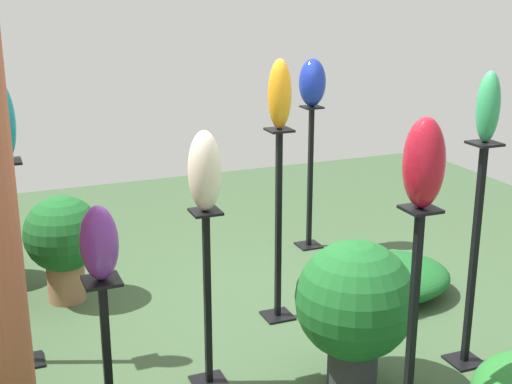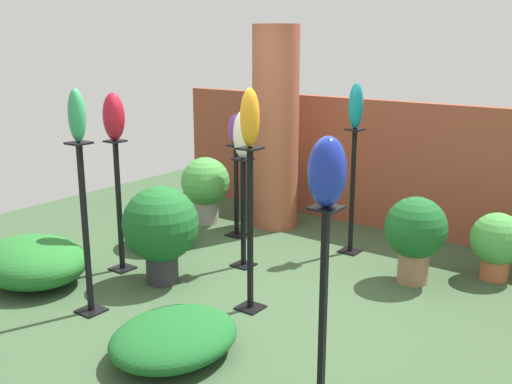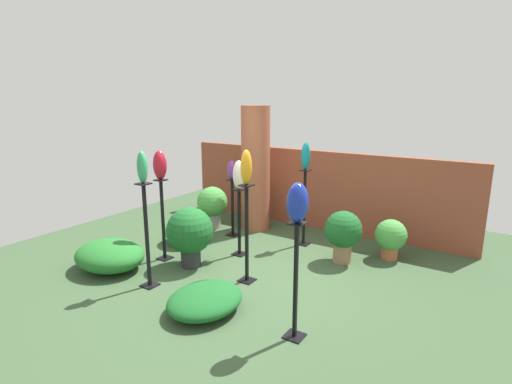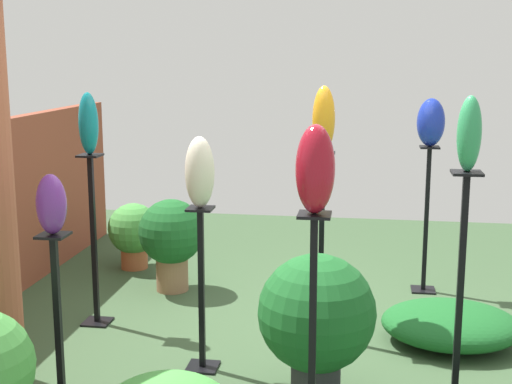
{
  "view_description": "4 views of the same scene",
  "coord_description": "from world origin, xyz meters",
  "px_view_note": "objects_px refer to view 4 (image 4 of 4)",
  "views": [
    {
      "loc": [
        -3.97,
        1.68,
        2.28
      ],
      "look_at": [
        -0.24,
        0.16,
        1.07
      ],
      "focal_mm": 50.0,
      "sensor_mm": 36.0,
      "label": 1
    },
    {
      "loc": [
        2.93,
        -3.76,
        2.16
      ],
      "look_at": [
        -0.17,
        0.37,
        0.82
      ],
      "focal_mm": 42.0,
      "sensor_mm": 36.0,
      "label": 2
    },
    {
      "loc": [
        3.02,
        -4.31,
        2.43
      ],
      "look_at": [
        0.17,
        0.07,
        1.2
      ],
      "focal_mm": 28.0,
      "sensor_mm": 36.0,
      "label": 3
    },
    {
      "loc": [
        -4.67,
        -0.46,
        2.01
      ],
      "look_at": [
        0.2,
        0.3,
        1.05
      ],
      "focal_mm": 50.0,
      "sensor_mm": 36.0,
      "label": 4
    }
  ],
  "objects_px": {
    "pedestal_teal": "(94,247)",
    "pedestal_ivory": "(202,297)",
    "pedestal_violet": "(59,331)",
    "art_vase_amber": "(324,119)",
    "pedestal_amber": "(321,254)",
    "pedestal_jade": "(459,306)",
    "pedestal_cobalt": "(426,226)",
    "potted_plant_back_center": "(317,317)",
    "art_vase_teal": "(88,124)",
    "potted_plant_front_left": "(134,231)",
    "pedestal_ruby": "(312,346)",
    "art_vase_cobalt": "(431,122)",
    "art_vase_ruby": "(315,169)",
    "art_vase_ivory": "(200,172)",
    "art_vase_jade": "(469,134)",
    "potted_plant_near_pillar": "(171,236)",
    "art_vase_violet": "(51,204)"
  },
  "relations": [
    {
      "from": "pedestal_ruby",
      "to": "art_vase_cobalt",
      "type": "xyz_separation_m",
      "value": [
        2.66,
        -0.76,
        0.87
      ]
    },
    {
      "from": "pedestal_ruby",
      "to": "pedestal_cobalt",
      "type": "relative_size",
      "value": 1.0
    },
    {
      "from": "art_vase_teal",
      "to": "potted_plant_front_left",
      "type": "bearing_deg",
      "value": 6.88
    },
    {
      "from": "art_vase_ruby",
      "to": "potted_plant_back_center",
      "type": "relative_size",
      "value": 0.48
    },
    {
      "from": "art_vase_jade",
      "to": "potted_plant_near_pillar",
      "type": "bearing_deg",
      "value": 49.36
    },
    {
      "from": "art_vase_violet",
      "to": "potted_plant_near_pillar",
      "type": "distance_m",
      "value": 2.23
    },
    {
      "from": "pedestal_cobalt",
      "to": "potted_plant_front_left",
      "type": "distance_m",
      "value": 2.69
    },
    {
      "from": "art_vase_jade",
      "to": "pedestal_ruby",
      "type": "bearing_deg",
      "value": 123.39
    },
    {
      "from": "pedestal_violet",
      "to": "pedestal_cobalt",
      "type": "relative_size",
      "value": 0.82
    },
    {
      "from": "pedestal_cobalt",
      "to": "potted_plant_near_pillar",
      "type": "xyz_separation_m",
      "value": [
        -0.31,
        2.14,
        -0.1
      ]
    },
    {
      "from": "pedestal_jade",
      "to": "pedestal_ivory",
      "type": "relative_size",
      "value": 1.31
    },
    {
      "from": "pedestal_cobalt",
      "to": "potted_plant_near_pillar",
      "type": "bearing_deg",
      "value": 98.27
    },
    {
      "from": "pedestal_teal",
      "to": "art_vase_ruby",
      "type": "xyz_separation_m",
      "value": [
        -1.52,
        -1.74,
        0.88
      ]
    },
    {
      "from": "pedestal_cobalt",
      "to": "art_vase_ruby",
      "type": "relative_size",
      "value": 2.9
    },
    {
      "from": "pedestal_teal",
      "to": "pedestal_violet",
      "type": "relative_size",
      "value": 1.25
    },
    {
      "from": "pedestal_teal",
      "to": "pedestal_ivory",
      "type": "bearing_deg",
      "value": -123.75
    },
    {
      "from": "potted_plant_near_pillar",
      "to": "potted_plant_back_center",
      "type": "distance_m",
      "value": 2.28
    },
    {
      "from": "pedestal_violet",
      "to": "potted_plant_front_left",
      "type": "distance_m",
      "value": 2.72
    },
    {
      "from": "pedestal_ruby",
      "to": "pedestal_teal",
      "type": "xyz_separation_m",
      "value": [
        1.52,
        1.74,
        0.02
      ]
    },
    {
      "from": "pedestal_amber",
      "to": "pedestal_violet",
      "type": "bearing_deg",
      "value": 132.13
    },
    {
      "from": "art_vase_jade",
      "to": "art_vase_teal",
      "type": "bearing_deg",
      "value": 67.98
    },
    {
      "from": "pedestal_cobalt",
      "to": "pedestal_amber",
      "type": "bearing_deg",
      "value": 144.88
    },
    {
      "from": "pedestal_teal",
      "to": "art_vase_jade",
      "type": "height_order",
      "value": "art_vase_jade"
    },
    {
      "from": "pedestal_amber",
      "to": "art_vase_ruby",
      "type": "bearing_deg",
      "value": -177.98
    },
    {
      "from": "pedestal_amber",
      "to": "potted_plant_front_left",
      "type": "xyz_separation_m",
      "value": [
        1.41,
        1.85,
        -0.26
      ]
    },
    {
      "from": "pedestal_ruby",
      "to": "pedestal_violet",
      "type": "height_order",
      "value": "pedestal_ruby"
    },
    {
      "from": "pedestal_teal",
      "to": "potted_plant_back_center",
      "type": "relative_size",
      "value": 1.45
    },
    {
      "from": "pedestal_jade",
      "to": "art_vase_ivory",
      "type": "relative_size",
      "value": 3.14
    },
    {
      "from": "art_vase_jade",
      "to": "art_vase_cobalt",
      "type": "height_order",
      "value": "art_vase_jade"
    },
    {
      "from": "pedestal_ivory",
      "to": "art_vase_ruby",
      "type": "distance_m",
      "value": 1.53
    },
    {
      "from": "potted_plant_front_left",
      "to": "potted_plant_near_pillar",
      "type": "xyz_separation_m",
      "value": [
        -0.57,
        -0.53,
        0.12
      ]
    },
    {
      "from": "pedestal_ivory",
      "to": "pedestal_cobalt",
      "type": "bearing_deg",
      "value": -40.56
    },
    {
      "from": "pedestal_amber",
      "to": "art_vase_ruby",
      "type": "height_order",
      "value": "art_vase_ruby"
    },
    {
      "from": "pedestal_ruby",
      "to": "pedestal_jade",
      "type": "relative_size",
      "value": 0.9
    },
    {
      "from": "pedestal_ivory",
      "to": "pedestal_teal",
      "type": "bearing_deg",
      "value": 56.25
    },
    {
      "from": "pedestal_ruby",
      "to": "art_vase_amber",
      "type": "bearing_deg",
      "value": 2.02
    },
    {
      "from": "pedestal_ivory",
      "to": "potted_plant_back_center",
      "type": "bearing_deg",
      "value": -114.54
    },
    {
      "from": "pedestal_ivory",
      "to": "art_vase_violet",
      "type": "height_order",
      "value": "art_vase_violet"
    },
    {
      "from": "pedestal_violet",
      "to": "art_vase_violet",
      "type": "xyz_separation_m",
      "value": [
        0.0,
        -0.0,
        0.73
      ]
    },
    {
      "from": "pedestal_cobalt",
      "to": "art_vase_teal",
      "type": "distance_m",
      "value": 2.9
    },
    {
      "from": "potted_plant_back_center",
      "to": "potted_plant_front_left",
      "type": "bearing_deg",
      "value": 38.36
    },
    {
      "from": "pedestal_jade",
      "to": "potted_plant_back_center",
      "type": "xyz_separation_m",
      "value": [
        0.02,
        0.78,
        -0.12
      ]
    },
    {
      "from": "pedestal_violet",
      "to": "pedestal_jade",
      "type": "bearing_deg",
      "value": -83.18
    },
    {
      "from": "potted_plant_front_left",
      "to": "art_vase_teal",
      "type": "bearing_deg",
      "value": -173.12
    },
    {
      "from": "art_vase_cobalt",
      "to": "pedestal_ruby",
      "type": "bearing_deg",
      "value": 164.09
    },
    {
      "from": "art_vase_ivory",
      "to": "potted_plant_back_center",
      "type": "xyz_separation_m",
      "value": [
        -0.35,
        -0.76,
        -0.77
      ]
    },
    {
      "from": "pedestal_cobalt",
      "to": "potted_plant_back_center",
      "type": "height_order",
      "value": "pedestal_cobalt"
    },
    {
      "from": "art_vase_amber",
      "to": "pedestal_ivory",
      "type": "bearing_deg",
      "value": 131.4
    },
    {
      "from": "pedestal_ruby",
      "to": "pedestal_violet",
      "type": "distance_m",
      "value": 1.48
    },
    {
      "from": "pedestal_amber",
      "to": "pedestal_jade",
      "type": "bearing_deg",
      "value": -140.59
    }
  ]
}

